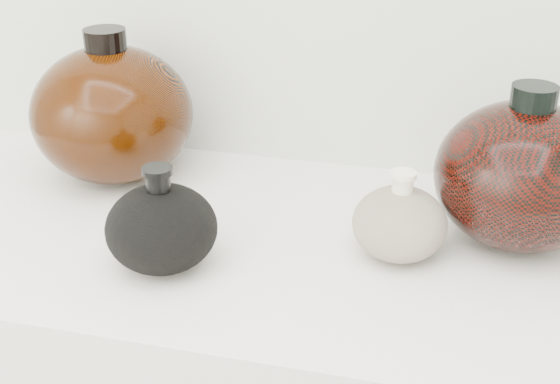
% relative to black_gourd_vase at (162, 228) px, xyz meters
% --- Properties ---
extents(black_gourd_vase, '(0.15, 0.15, 0.13)m').
position_rel_black_gourd_vase_xyz_m(black_gourd_vase, '(0.00, 0.00, 0.00)').
color(black_gourd_vase, black).
rests_on(black_gourd_vase, display_counter).
extents(cream_gourd_vase, '(0.15, 0.15, 0.11)m').
position_rel_black_gourd_vase_xyz_m(cream_gourd_vase, '(0.27, 0.09, -0.01)').
color(cream_gourd_vase, beige).
rests_on(cream_gourd_vase, display_counter).
extents(left_round_pot, '(0.31, 0.31, 0.22)m').
position_rel_black_gourd_vase_xyz_m(left_round_pot, '(-0.16, 0.22, 0.05)').
color(left_round_pot, black).
rests_on(left_round_pot, display_counter).
extents(right_round_pot, '(0.27, 0.27, 0.21)m').
position_rel_black_gourd_vase_xyz_m(right_round_pot, '(0.41, 0.17, 0.04)').
color(right_round_pot, black).
rests_on(right_round_pot, display_counter).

